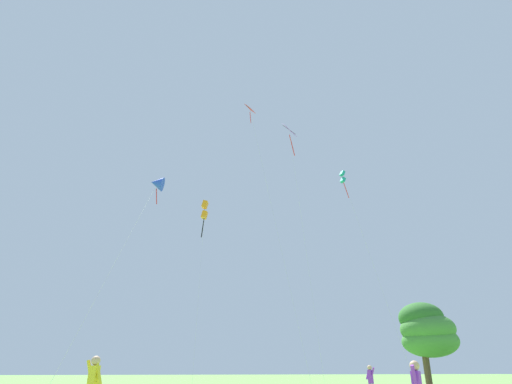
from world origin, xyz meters
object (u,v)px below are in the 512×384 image
(kite_blue_delta, at_px, (157,184))
(kite_orange_box, at_px, (205,211))
(kite_red_high, at_px, (253,121))
(person_with_spool, at_px, (371,380))
(tree_right_cluster, at_px, (427,331))
(kite_purple_streamer, at_px, (291,139))
(kite_teal_box, at_px, (343,179))

(kite_blue_delta, distance_m, kite_orange_box, 16.95)
(kite_red_high, height_order, kite_blue_delta, kite_red_high)
(person_with_spool, relative_size, tree_right_cluster, 0.25)
(kite_blue_delta, distance_m, person_with_spool, 17.14)
(kite_blue_delta, bearing_deg, kite_red_high, 47.98)
(kite_blue_delta, bearing_deg, person_with_spool, -24.52)
(kite_purple_streamer, bearing_deg, kite_blue_delta, -141.38)
(kite_red_high, distance_m, kite_purple_streamer, 4.74)
(person_with_spool, bearing_deg, kite_blue_delta, 155.48)
(kite_teal_box, bearing_deg, person_with_spool, -118.40)
(kite_red_high, relative_size, person_with_spool, 16.56)
(kite_purple_streamer, distance_m, person_with_spool, 29.35)
(kite_teal_box, xyz_separation_m, tree_right_cluster, (4.18, -4.02, -15.02))
(kite_red_high, height_order, kite_purple_streamer, kite_red_high)
(tree_right_cluster, bearing_deg, kite_orange_box, 147.93)
(kite_blue_delta, distance_m, kite_teal_box, 21.78)
(kite_red_high, relative_size, tree_right_cluster, 4.20)
(kite_blue_delta, xyz_separation_m, kite_orange_box, (5.94, 15.31, 4.19))
(kite_blue_delta, height_order, person_with_spool, kite_blue_delta)
(kite_red_high, bearing_deg, kite_teal_box, -14.30)
(kite_red_high, xyz_separation_m, person_with_spool, (1.52, -16.11, -24.97))
(kite_teal_box, distance_m, person_with_spool, 24.23)
(kite_purple_streamer, relative_size, tree_right_cluster, 3.99)
(kite_red_high, xyz_separation_m, kite_orange_box, (-3.90, 4.38, -9.05))
(kite_red_high, xyz_separation_m, kite_teal_box, (8.99, -2.29, -6.52))
(kite_red_high, bearing_deg, person_with_spool, -84.60)
(kite_teal_box, height_order, person_with_spool, kite_teal_box)
(kite_orange_box, height_order, tree_right_cluster, kite_orange_box)
(kite_blue_delta, height_order, tree_right_cluster, kite_blue_delta)
(tree_right_cluster, bearing_deg, kite_purple_streamer, 141.13)
(kite_orange_box, bearing_deg, kite_purple_streamer, -23.98)
(kite_red_high, relative_size, kite_blue_delta, 2.14)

